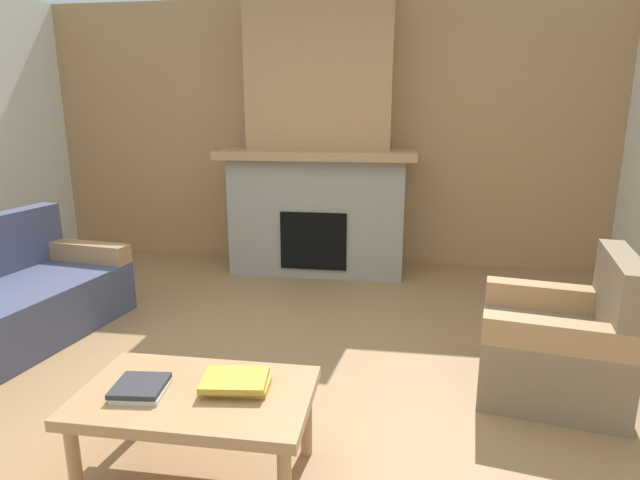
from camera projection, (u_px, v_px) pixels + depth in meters
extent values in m
plane|color=#9E754C|center=(250.00, 401.00, 2.96)|extent=(9.00, 9.00, 0.00)
cube|color=tan|center=(325.00, 135.00, 5.51)|extent=(6.00, 0.12, 2.70)
cube|color=gray|center=(319.00, 214.00, 5.31)|extent=(1.70, 0.70, 1.15)
cube|color=black|center=(314.00, 241.00, 5.04)|extent=(0.64, 0.08, 0.56)
cube|color=tan|center=(318.00, 154.00, 5.11)|extent=(1.90, 0.82, 0.08)
cube|color=tan|center=(320.00, 72.00, 5.07)|extent=(1.40, 0.50, 1.47)
cube|color=#474C6B|center=(2.00, 320.00, 3.60)|extent=(1.10, 1.90, 0.40)
cube|color=tan|center=(82.00, 251.00, 4.29)|extent=(0.85, 0.28, 0.15)
cube|color=#847056|center=(549.00, 358.00, 3.04)|extent=(0.89, 0.89, 0.40)
cube|color=#847056|center=(619.00, 296.00, 2.84)|extent=(0.28, 0.77, 0.45)
cube|color=tan|center=(550.00, 296.00, 3.25)|extent=(0.77, 0.28, 0.15)
cube|color=tan|center=(559.00, 336.00, 2.69)|extent=(0.77, 0.28, 0.15)
cube|color=tan|center=(196.00, 396.00, 2.25)|extent=(1.00, 0.60, 0.05)
cylinder|color=tan|center=(75.00, 466.00, 2.14)|extent=(0.06, 0.06, 0.38)
cylinder|color=tan|center=(132.00, 403.00, 2.60)|extent=(0.06, 0.06, 0.38)
cylinder|color=tan|center=(306.00, 418.00, 2.47)|extent=(0.06, 0.06, 0.38)
cube|color=beige|center=(140.00, 393.00, 2.21)|extent=(0.22, 0.19, 0.02)
cube|color=#2D2D33|center=(140.00, 386.00, 2.23)|extent=(0.23, 0.23, 0.02)
cube|color=gold|center=(239.00, 386.00, 2.26)|extent=(0.27, 0.16, 0.03)
cube|color=gold|center=(235.00, 380.00, 2.25)|extent=(0.30, 0.24, 0.03)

